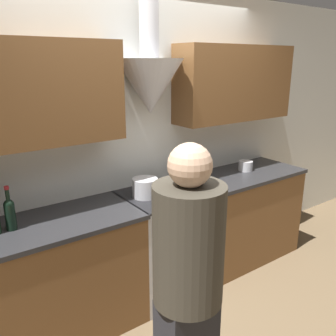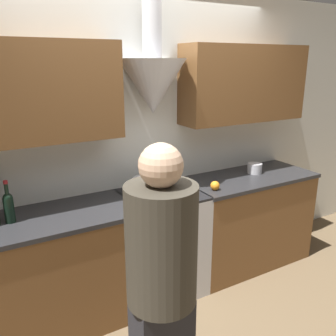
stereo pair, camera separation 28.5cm
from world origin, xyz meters
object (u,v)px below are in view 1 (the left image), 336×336
object	(u,v)px
wine_bottle_6	(10,212)
stove_range	(161,242)
stock_pot	(145,188)
mixing_bowl	(176,187)
saucepan	(246,166)
orange_fruit	(212,184)
person_foreground_left	(188,291)

from	to	relation	value
wine_bottle_6	stove_range	bearing A→B (deg)	-1.33
wine_bottle_6	stock_pot	xyz separation A→B (m)	(1.04, -0.01, -0.04)
mixing_bowl	saucepan	size ratio (longest dim) A/B	1.89
stove_range	wine_bottle_6	xyz separation A→B (m)	(-1.19, 0.03, 0.58)
wine_bottle_6	orange_fruit	size ratio (longest dim) A/B	3.80
stock_pot	orange_fruit	xyz separation A→B (m)	(0.58, -0.18, -0.04)
orange_fruit	saucepan	xyz separation A→B (m)	(0.64, 0.20, 0.01)
wine_bottle_6	saucepan	world-z (taller)	wine_bottle_6
stock_pot	orange_fruit	distance (m)	0.61
stock_pot	stove_range	bearing A→B (deg)	-7.89
stove_range	saucepan	bearing A→B (deg)	2.05
wine_bottle_6	saucepan	distance (m)	2.26
stock_pot	person_foreground_left	xyz separation A→B (m)	(-0.49, -1.18, -0.09)
stock_pot	person_foreground_left	size ratio (longest dim) A/B	0.13
mixing_bowl	saucepan	distance (m)	0.93
stock_pot	mixing_bowl	distance (m)	0.30
mixing_bowl	saucepan	bearing A→B (deg)	3.83
stock_pot	saucepan	world-z (taller)	stock_pot
orange_fruit	person_foreground_left	size ratio (longest dim) A/B	0.05
stove_range	stock_pot	bearing A→B (deg)	172.11
stove_range	stock_pot	world-z (taller)	stock_pot
saucepan	person_foreground_left	xyz separation A→B (m)	(-1.71, -1.19, -0.06)
stock_pot	saucepan	distance (m)	1.22
wine_bottle_6	mixing_bowl	world-z (taller)	wine_bottle_6
stove_range	orange_fruit	xyz separation A→B (m)	(0.44, -0.16, 0.50)
stock_pot	mixing_bowl	xyz separation A→B (m)	(0.29, -0.04, -0.04)
stock_pot	mixing_bowl	world-z (taller)	stock_pot
stove_range	saucepan	size ratio (longest dim) A/B	6.54
stove_range	person_foreground_left	bearing A→B (deg)	-118.86
wine_bottle_6	mixing_bowl	size ratio (longest dim) A/B	1.13
stove_range	person_foreground_left	distance (m)	1.39
stock_pot	person_foreground_left	bearing A→B (deg)	-112.72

